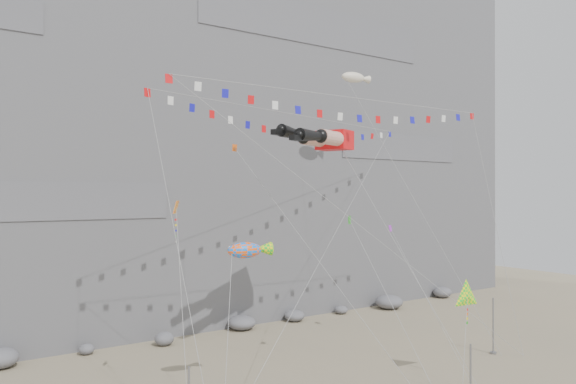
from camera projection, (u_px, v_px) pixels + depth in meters
name	position (u px, v px, depth m)	size (l,w,h in m)	color
ground	(369.00, 380.00, 37.86)	(120.00, 120.00, 0.00)	gray
cliff	(176.00, 85.00, 64.19)	(80.00, 28.00, 50.00)	slate
talus_boulders	(242.00, 323.00, 51.81)	(60.00, 3.00, 1.20)	slate
anchor_pole_center	(471.00, 376.00, 32.97)	(0.12, 0.12, 3.72)	slate
anchor_pole_right	(493.00, 326.00, 44.02)	(0.12, 0.12, 4.39)	slate
legs_kite	(320.00, 138.00, 41.16)	(8.47, 14.28, 20.96)	red
flag_banner_upper	(300.00, 116.00, 46.49)	(29.65, 17.86, 27.58)	red
flag_banner_lower	(350.00, 98.00, 40.77)	(27.94, 5.86, 24.03)	red
harlequin_kite	(176.00, 208.00, 32.62)	(2.67, 6.66, 13.19)	red
fish_windsock	(245.00, 251.00, 33.45)	(5.75, 5.37, 10.91)	#FF520D
delta_kite	(467.00, 297.00, 37.30)	(5.30, 3.06, 7.73)	yellow
blimp_windsock	(353.00, 78.00, 52.46)	(5.29, 14.32, 27.23)	beige
small_kite_a	(238.00, 152.00, 42.74)	(4.90, 15.97, 22.60)	orange
small_kite_b	(391.00, 230.00, 47.07)	(5.32, 12.74, 16.13)	purple
small_kite_c	(351.00, 222.00, 39.03)	(1.92, 10.42, 14.50)	#1F9617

